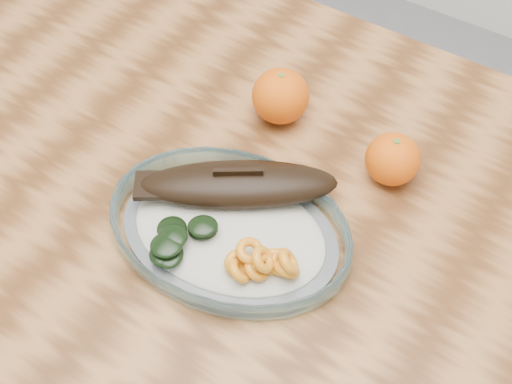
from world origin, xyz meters
TOP-DOWN VIEW (x-y plane):
  - dining_table at (0.00, 0.00)m, footprint 1.20×0.80m
  - plated_meal at (0.06, -0.06)m, footprint 0.62×0.62m
  - orange_left at (0.01, 0.15)m, footprint 0.08×0.08m
  - orange_right at (0.18, 0.13)m, footprint 0.07×0.07m

SIDE VIEW (x-z plane):
  - dining_table at x=0.00m, z-range 0.28..1.03m
  - plated_meal at x=0.06m, z-range 0.73..0.81m
  - orange_right at x=0.18m, z-range 0.75..0.82m
  - orange_left at x=0.01m, z-range 0.75..0.83m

